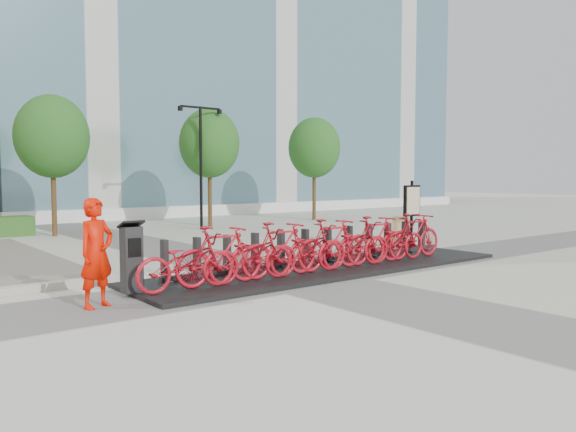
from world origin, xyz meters
TOP-DOWN VIEW (x-y plane):
  - ground at (0.00, 0.00)m, footprint 120.00×120.00m
  - glass_building at (14.00, 26.00)m, footprint 32.00×16.00m
  - tree_1 at (-1.50, 12.00)m, footprint 2.60×2.60m
  - tree_2 at (5.00, 12.00)m, footprint 2.60×2.60m
  - tree_3 at (11.00, 12.00)m, footprint 2.60×2.60m
  - streetlamp at (4.00, 11.00)m, footprint 2.00×0.20m
  - dock_pad at (1.30, 0.30)m, footprint 9.60×2.40m
  - dock_rail_posts at (1.36, 0.77)m, footprint 8.02×0.50m
  - bike_0 at (-2.60, -0.05)m, footprint 1.98×0.69m
  - bike_1 at (-1.88, -0.05)m, footprint 1.92×0.54m
  - bike_2 at (-1.16, -0.05)m, footprint 1.98×0.69m
  - bike_3 at (-0.44, -0.05)m, footprint 1.92×0.54m
  - bike_4 at (0.28, -0.05)m, footprint 1.98×0.69m
  - bike_5 at (1.00, -0.05)m, footprint 1.92×0.54m
  - bike_6 at (1.72, -0.05)m, footprint 1.98×0.69m
  - bike_7 at (2.44, -0.05)m, footprint 1.92×0.54m
  - bike_8 at (3.16, -0.05)m, footprint 1.98×0.69m
  - bike_9 at (3.88, -0.05)m, footprint 1.92×0.54m
  - kiosk at (-3.47, 0.37)m, footprint 0.40×0.34m
  - worker_red at (-4.25, -0.06)m, footprint 0.77×0.65m
  - construction_barrel at (5.95, 2.17)m, footprint 0.62×0.62m
  - map_sign at (5.92, 1.71)m, footprint 0.67×0.12m

SIDE VIEW (x-z plane):
  - ground at x=0.00m, z-range 0.00..0.00m
  - dock_pad at x=1.30m, z-range 0.00..0.08m
  - construction_barrel at x=5.95m, z-range 0.00..0.93m
  - dock_rail_posts at x=1.36m, z-range 0.08..0.93m
  - bike_0 at x=-2.60m, z-range 0.08..1.12m
  - bike_2 at x=-1.16m, z-range 0.08..1.12m
  - bike_4 at x=0.28m, z-range 0.08..1.12m
  - bike_6 at x=1.72m, z-range 0.08..1.12m
  - bike_8 at x=3.16m, z-range 0.08..1.12m
  - bike_1 at x=-1.88m, z-range 0.08..1.23m
  - bike_3 at x=-0.44m, z-range 0.08..1.23m
  - bike_5 at x=1.00m, z-range 0.08..1.23m
  - bike_7 at x=2.44m, z-range 0.08..1.23m
  - bike_9 at x=3.88m, z-range 0.08..1.23m
  - kiosk at x=-3.47m, z-range 0.05..1.36m
  - worker_red at x=-4.25m, z-range 0.00..1.81m
  - map_sign at x=5.92m, z-range 0.33..2.37m
  - streetlamp at x=4.00m, z-range 0.63..5.63m
  - tree_1 at x=-1.50m, z-range 1.04..6.14m
  - tree_2 at x=5.00m, z-range 1.04..6.14m
  - tree_3 at x=11.00m, z-range 1.04..6.14m
  - glass_building at x=14.00m, z-range 0.00..24.00m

